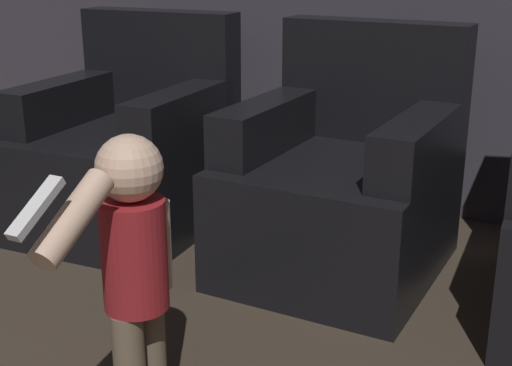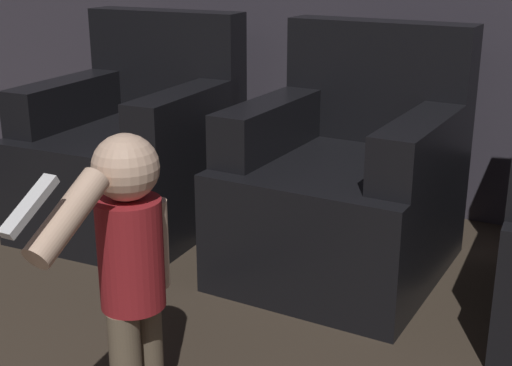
# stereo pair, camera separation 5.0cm
# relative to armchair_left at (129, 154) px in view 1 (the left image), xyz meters

# --- Properties ---
(armchair_left) EXTENTS (0.80, 0.90, 0.94)m
(armchair_left) POSITION_rel_armchair_left_xyz_m (0.00, 0.00, 0.00)
(armchair_left) COLOR black
(armchair_left) RESTS_ON ground_plane
(armchair_middle) EXTENTS (0.79, 0.89, 0.94)m
(armchair_middle) POSITION_rel_armchair_left_xyz_m (1.02, 0.00, 0.00)
(armchair_middle) COLOR black
(armchair_middle) RESTS_ON ground_plane
(person_toddler) EXTENTS (0.17, 0.55, 0.79)m
(person_toddler) POSITION_rel_armchair_left_xyz_m (0.85, -1.15, 0.13)
(person_toddler) COLOR brown
(person_toddler) RESTS_ON ground_plane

